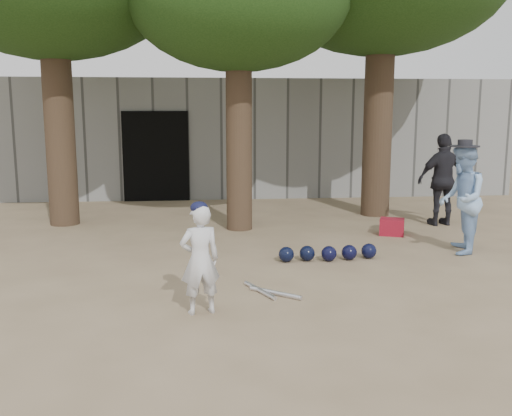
{
  "coord_description": "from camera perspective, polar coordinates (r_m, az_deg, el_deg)",
  "views": [
    {
      "loc": [
        -0.12,
        -6.36,
        2.22
      ],
      "look_at": [
        0.6,
        1.0,
        0.95
      ],
      "focal_mm": 40.0,
      "sensor_mm": 36.0,
      "label": 1
    }
  ],
  "objects": [
    {
      "name": "ground",
      "position": [
        6.74,
        -4.31,
        -9.53
      ],
      "size": [
        70.0,
        70.0,
        0.0
      ],
      "primitive_type": "plane",
      "color": "#937C5E",
      "rests_on": "ground"
    },
    {
      "name": "boy_player",
      "position": [
        6.28,
        -5.62,
        -5.17
      ],
      "size": [
        0.5,
        0.39,
        1.22
      ],
      "primitive_type": "imported",
      "rotation": [
        0.0,
        0.0,
        3.38
      ],
      "color": "silver",
      "rests_on": "ground"
    },
    {
      "name": "spectator_blue",
      "position": [
        9.42,
        19.87,
        0.83
      ],
      "size": [
        0.89,
        1.0,
        1.71
      ],
      "primitive_type": "imported",
      "rotation": [
        0.0,
        0.0,
        4.36
      ],
      "color": "#97BDEA",
      "rests_on": "ground"
    },
    {
      "name": "spectator_dark",
      "position": [
        11.62,
        18.22,
        2.7
      ],
      "size": [
        1.08,
        0.54,
        1.78
      ],
      "primitive_type": "imported",
      "rotation": [
        0.0,
        0.0,
        3.24
      ],
      "color": "black",
      "rests_on": "ground"
    },
    {
      "name": "red_bag",
      "position": [
        10.54,
        13.43,
        -1.84
      ],
      "size": [
        0.51,
        0.45,
        0.3
      ],
      "primitive_type": "cube",
      "rotation": [
        0.0,
        0.0,
        -0.38
      ],
      "color": "#A61625",
      "rests_on": "ground"
    },
    {
      "name": "back_building",
      "position": [
        16.71,
        -5.23,
        7.25
      ],
      "size": [
        16.0,
        5.24,
        3.0
      ],
      "color": "gray",
      "rests_on": "ground"
    },
    {
      "name": "helmet_row",
      "position": [
        8.61,
        7.25,
        -4.48
      ],
      "size": [
        1.51,
        0.33,
        0.23
      ],
      "color": "black",
      "rests_on": "ground"
    },
    {
      "name": "bat_pile",
      "position": [
        7.06,
        1.18,
        -8.36
      ],
      "size": [
        0.65,
        0.71,
        0.06
      ],
      "color": "silver",
      "rests_on": "ground"
    }
  ]
}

